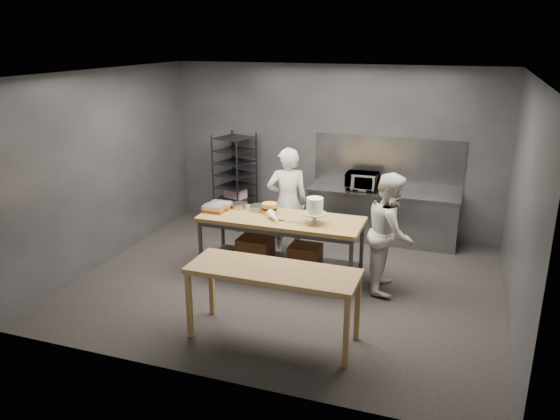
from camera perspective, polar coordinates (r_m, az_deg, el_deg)
name	(u,v)px	position (r m, az deg, el deg)	size (l,w,h in m)	color
ground	(288,282)	(8.11, 0.84, -7.56)	(6.00, 6.00, 0.00)	black
back_wall	(332,150)	(9.92, 5.48, 6.29)	(6.00, 0.04, 3.00)	#4C4F54
work_table	(279,239)	(8.13, -0.09, -3.09)	(2.40, 0.90, 0.92)	olive
near_counter	(273,276)	(6.37, -0.75, -6.90)	(2.00, 0.70, 0.90)	#A37343
back_counter	(382,216)	(9.71, 10.58, -0.62)	(2.60, 0.60, 0.90)	slate
splashback_panel	(387,162)	(9.75, 11.16, 4.93)	(2.60, 0.02, 0.90)	slate
speed_rack	(235,181)	(10.25, -4.71, 3.00)	(0.73, 0.77, 1.75)	black
chef_behind	(287,203)	(8.77, 0.79, 0.79)	(0.66, 0.43, 1.80)	silver
chef_right	(390,232)	(7.76, 11.45, -2.32)	(0.83, 0.64, 1.70)	silver
microwave	(362,181)	(9.59, 8.55, 3.01)	(0.54, 0.37, 0.30)	black
frosted_cake_stand	(315,208)	(7.69, 3.66, 0.22)	(0.34, 0.34, 0.38)	#BAB295
layer_cake	(270,208)	(8.16, -1.10, 0.18)	(0.22, 0.22, 0.16)	#E8B34A
cake_pans	(250,207)	(8.38, -3.10, 0.33)	(0.59, 0.29, 0.07)	gray
piping_bag	(274,217)	(7.83, -0.63, -0.75)	(0.12, 0.12, 0.38)	white
offset_spatula	(287,221)	(7.83, 0.75, -1.18)	(0.36, 0.02, 0.02)	slate
pastry_clamshells	(217,207)	(8.36, -6.57, 0.32)	(0.33, 0.40, 0.11)	#99611E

